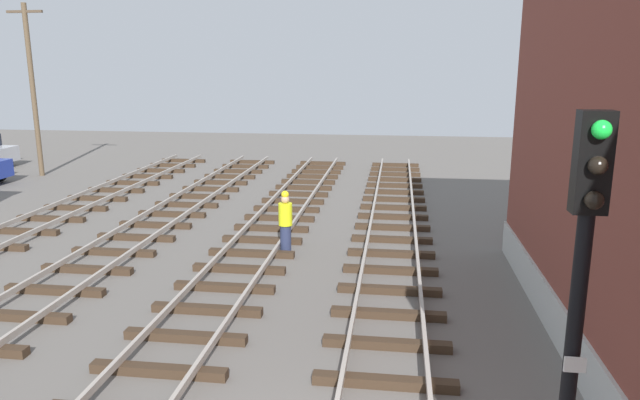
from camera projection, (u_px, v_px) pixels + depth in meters
signal_mast at (581, 276)px, 6.42m from camera, size 0.36×0.40×4.92m
utility_pole_far at (33, 88)px, 28.24m from camera, size 1.80×0.24×8.25m
track_worker_foreground at (285, 222)px, 16.93m from camera, size 0.40×0.40×1.87m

